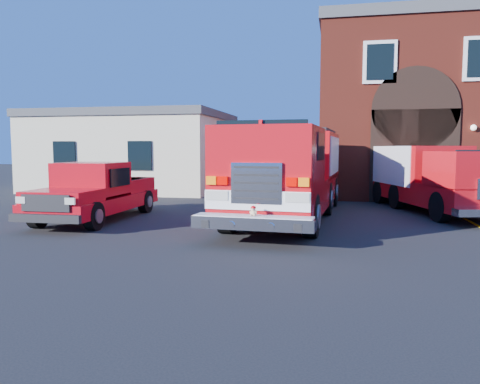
% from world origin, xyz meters
% --- Properties ---
extents(ground, '(100.00, 100.00, 0.00)m').
position_xyz_m(ground, '(0.00, 0.00, 0.00)').
color(ground, black).
rests_on(ground, ground).
extents(parking_stripe_mid, '(0.12, 3.00, 0.01)m').
position_xyz_m(parking_stripe_mid, '(6.50, 4.00, 0.00)').
color(parking_stripe_mid, yellow).
rests_on(parking_stripe_mid, ground).
extents(parking_stripe_far, '(0.12, 3.00, 0.01)m').
position_xyz_m(parking_stripe_far, '(6.50, 7.00, 0.00)').
color(parking_stripe_far, yellow).
rests_on(parking_stripe_far, ground).
extents(fire_station, '(15.20, 10.20, 8.45)m').
position_xyz_m(fire_station, '(8.99, 13.98, 4.25)').
color(fire_station, maroon).
rests_on(fire_station, ground).
extents(side_building, '(10.20, 8.20, 4.35)m').
position_xyz_m(side_building, '(-9.00, 13.00, 2.20)').
color(side_building, beige).
rests_on(side_building, ground).
extents(fire_engine, '(3.46, 10.13, 3.07)m').
position_xyz_m(fire_engine, '(0.72, 3.56, 1.59)').
color(fire_engine, black).
rests_on(fire_engine, ground).
extents(pickup_truck, '(2.11, 5.80, 1.89)m').
position_xyz_m(pickup_truck, '(-5.44, 1.89, 0.89)').
color(pickup_truck, black).
rests_on(pickup_truck, ground).
extents(secondary_truck, '(4.26, 7.83, 2.43)m').
position_xyz_m(secondary_truck, '(5.76, 6.29, 1.32)').
color(secondary_truck, black).
rests_on(secondary_truck, ground).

